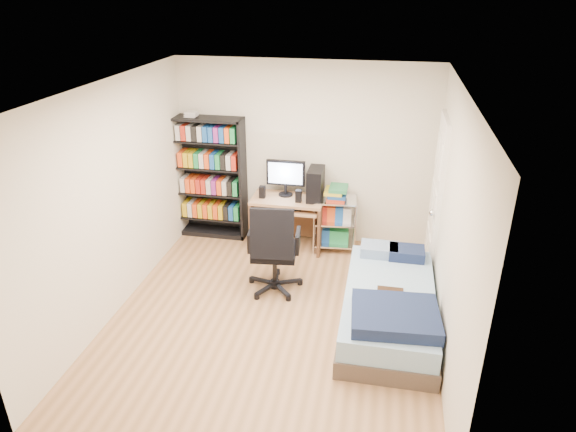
% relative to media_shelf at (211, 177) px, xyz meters
% --- Properties ---
extents(room, '(3.58, 4.08, 2.58)m').
position_rel_media_shelf_xyz_m(room, '(1.30, -1.84, 0.36)').
color(room, '#AB7D55').
rests_on(room, ground).
extents(media_shelf, '(0.97, 0.32, 1.80)m').
position_rel_media_shelf_xyz_m(media_shelf, '(0.00, 0.00, 0.00)').
color(media_shelf, black).
rests_on(media_shelf, room).
extents(computer_desk, '(0.97, 0.56, 1.22)m').
position_rel_media_shelf_xyz_m(computer_desk, '(1.23, -0.13, -0.23)').
color(computer_desk, tan).
rests_on(computer_desk, room).
extents(office_chair, '(0.75, 0.75, 1.14)m').
position_rel_media_shelf_xyz_m(office_chair, '(1.20, -1.31, -0.53)').
color(office_chair, black).
rests_on(office_chair, room).
extents(wire_cart, '(0.61, 0.46, 0.92)m').
position_rel_media_shelf_xyz_m(wire_cart, '(1.78, -0.13, -0.29)').
color(wire_cart, silver).
rests_on(wire_cart, room).
extents(bed, '(0.97, 1.94, 0.55)m').
position_rel_media_shelf_xyz_m(bed, '(2.55, -1.76, -0.64)').
color(bed, '#50433B').
rests_on(bed, room).
extents(door, '(0.12, 0.80, 2.00)m').
position_rel_media_shelf_xyz_m(door, '(3.03, -0.49, 0.11)').
color(door, white).
rests_on(door, room).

